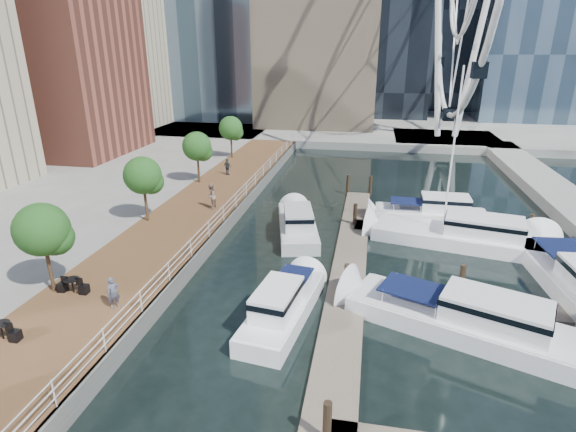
% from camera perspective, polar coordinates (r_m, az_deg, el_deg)
% --- Properties ---
extents(ground, '(520.00, 520.00, 0.00)m').
position_cam_1_polar(ground, '(18.61, -4.32, -21.35)').
color(ground, black).
rests_on(ground, ground).
extents(boardwalk, '(6.00, 60.00, 1.00)m').
position_cam_1_polar(boardwalk, '(33.32, -12.84, -1.02)').
color(boardwalk, brown).
rests_on(boardwalk, ground).
extents(seawall, '(0.25, 60.00, 1.00)m').
position_cam_1_polar(seawall, '(32.29, -7.93, -1.39)').
color(seawall, '#595954').
rests_on(seawall, ground).
extents(land_far, '(200.00, 114.00, 1.00)m').
position_cam_1_polar(land_far, '(116.04, 8.90, 14.28)').
color(land_far, gray).
rests_on(land_far, ground).
extents(pier, '(14.00, 12.00, 1.00)m').
position_cam_1_polar(pier, '(67.21, 19.35, 9.08)').
color(pier, gray).
rests_on(pier, ground).
extents(railing, '(0.10, 60.00, 1.05)m').
position_cam_1_polar(railing, '(31.95, -8.19, 0.33)').
color(railing, white).
rests_on(railing, boardwalk).
extents(floating_docks, '(16.00, 34.00, 2.60)m').
position_cam_1_polar(floating_docks, '(26.52, 18.52, -7.38)').
color(floating_docks, '#6D6051').
rests_on(floating_docks, ground).
extents(street_trees, '(2.60, 42.60, 4.60)m').
position_cam_1_polar(street_trees, '(32.35, -17.97, 4.91)').
color(street_trees, '#3F2B1C').
rests_on(street_trees, ground).
extents(yacht_foreground, '(11.92, 7.17, 2.15)m').
position_cam_1_polar(yacht_foreground, '(23.13, 21.11, -13.51)').
color(yacht_foreground, white).
rests_on(yacht_foreground, ground).
extents(pedestrian_near, '(0.65, 0.67, 1.55)m').
position_cam_1_polar(pedestrian_near, '(22.63, -21.29, -9.08)').
color(pedestrian_near, '#4B5065').
rests_on(pedestrian_near, boardwalk).
extents(pedestrian_mid, '(0.81, 1.01, 1.96)m').
position_cam_1_polar(pedestrian_mid, '(34.38, -9.75, 2.49)').
color(pedestrian_mid, gray).
rests_on(pedestrian_mid, boardwalk).
extents(pedestrian_far, '(1.01, 0.76, 1.59)m').
position_cam_1_polar(pedestrian_far, '(43.75, -7.69, 6.22)').
color(pedestrian_far, '#2D3039').
rests_on(pedestrian_far, boardwalk).
extents(moored_yachts, '(20.98, 31.91, 11.50)m').
position_cam_1_polar(moored_yachts, '(29.71, 20.56, -5.62)').
color(moored_yachts, white).
rests_on(moored_yachts, ground).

